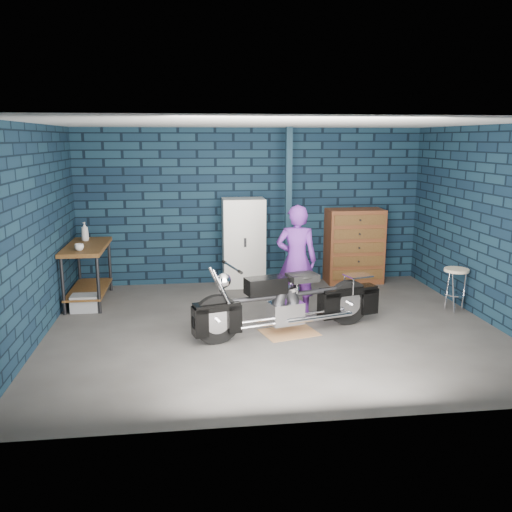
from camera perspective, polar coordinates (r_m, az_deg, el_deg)
The scene contains 13 objects.
ground at distance 7.40m, azimuth 1.85°, elevation -7.60°, with size 6.00×6.00×0.00m, color #514F4C.
room_walls at distance 7.53m, azimuth 1.28°, elevation 7.62°, with size 6.02×5.01×2.71m.
support_post at distance 9.05m, azimuth 3.41°, elevation 4.85°, with size 0.10×0.10×2.70m, color #112736.
workbench at distance 8.83m, azimuth -17.27°, elevation -1.77°, with size 0.60×1.40×0.91m, color brown.
drip_mat at distance 7.24m, azimuth 3.52°, elevation -8.03°, with size 0.70×0.52×0.01m, color brown.
motorcycle at distance 7.09m, azimuth 3.58°, elevation -4.31°, with size 2.24×0.61×0.99m, color black, non-canonical shape.
person at distance 7.79m, azimuth 4.28°, elevation -0.46°, with size 0.59×0.38×1.60m, color #53217B.
storage_bin at distance 8.46m, azimuth -17.54°, elevation -4.73°, with size 0.40×0.28×0.25m, color gray.
locker at distance 9.31m, azimuth -1.31°, elevation 1.41°, with size 0.71×0.51×1.52m, color silver.
tool_chest at distance 9.73m, azimuth 10.30°, elevation 1.04°, with size 0.98×0.54×1.31m, color brown.
shop_stool at distance 8.53m, azimuth 20.22°, elevation -3.38°, with size 0.36×0.36×0.65m, color beige, non-canonical shape.
cup_a at distance 8.31m, azimuth -18.12°, elevation 0.89°, with size 0.13×0.13×0.10m, color beige.
bottle at distance 9.08m, azimuth -17.57°, elevation 2.49°, with size 0.12×0.12×0.30m, color gray.
Camera 1 is at (-1.11, -6.87, 2.51)m, focal length 38.00 mm.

